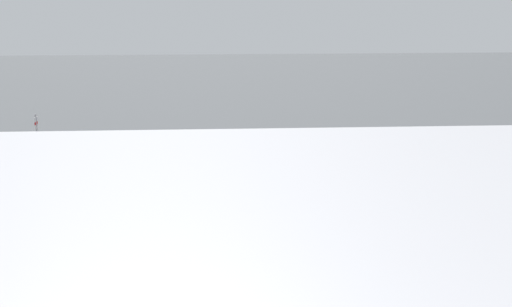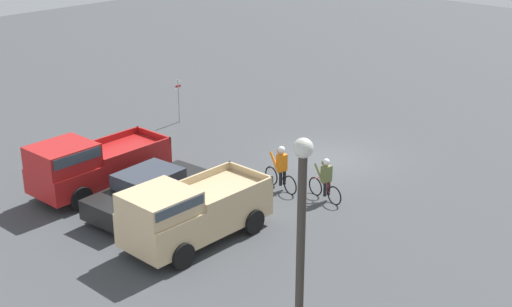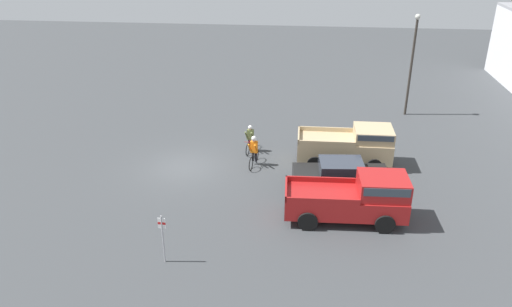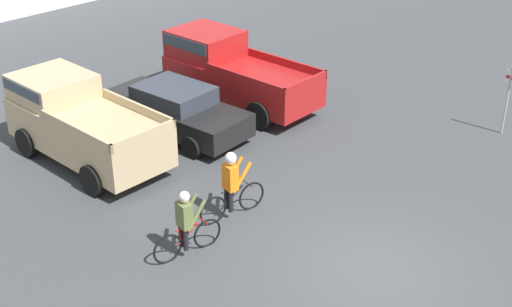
% 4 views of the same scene
% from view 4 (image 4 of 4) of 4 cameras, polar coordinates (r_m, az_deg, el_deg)
% --- Properties ---
extents(ground_plane, '(80.00, 80.00, 0.00)m').
position_cam_4_polar(ground_plane, '(15.61, 9.39, -9.04)').
color(ground_plane, '#383A3D').
extents(pickup_truck_0, '(2.28, 4.98, 2.13)m').
position_cam_4_polar(pickup_truck_0, '(19.83, -13.92, 2.58)').
color(pickup_truck_0, tan).
rests_on(pickup_truck_0, ground_plane).
extents(sedan_0, '(2.26, 4.78, 1.46)m').
position_cam_4_polar(sedan_0, '(21.00, -6.51, 3.52)').
color(sedan_0, black).
rests_on(sedan_0, ground_plane).
extents(pickup_truck_1, '(2.35, 5.30, 2.14)m').
position_cam_4_polar(pickup_truck_1, '(22.92, -2.06, 6.81)').
color(pickup_truck_1, maroon).
rests_on(pickup_truck_1, ground_plane).
extents(cyclist_0, '(1.84, 0.53, 1.73)m').
position_cam_4_polar(cyclist_0, '(16.68, -1.97, -2.45)').
color(cyclist_0, black).
rests_on(cyclist_0, ground_plane).
extents(cyclist_1, '(1.71, 0.52, 1.61)m').
position_cam_4_polar(cyclist_1, '(15.46, -5.62, -5.59)').
color(cyclist_1, black).
rests_on(cyclist_1, ground_plane).
extents(fire_lane_sign, '(0.06, 0.30, 2.08)m').
position_cam_4_polar(fire_lane_sign, '(21.84, 19.53, 4.55)').
color(fire_lane_sign, '#9E9EA3').
rests_on(fire_lane_sign, ground_plane).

